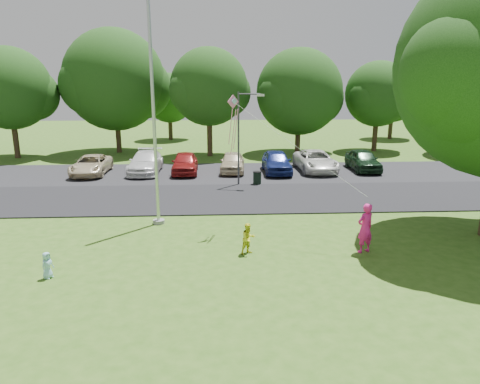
{
  "coord_description": "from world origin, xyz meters",
  "views": [
    {
      "loc": [
        -0.92,
        -12.66,
        5.8
      ],
      "look_at": [
        -0.05,
        4.0,
        1.6
      ],
      "focal_mm": 32.0,
      "sensor_mm": 36.0,
      "label": 1
    }
  ],
  "objects_px": {
    "woman": "(365,228)",
    "child_yellow": "(248,239)",
    "street_lamp": "(242,130)",
    "flagpole": "(154,126)",
    "kite": "(237,116)",
    "trash_can": "(257,178)",
    "child_blue": "(47,265)"
  },
  "relations": [
    {
      "from": "child_yellow",
      "to": "woman",
      "type": "bearing_deg",
      "value": -31.24
    },
    {
      "from": "trash_can",
      "to": "child_yellow",
      "type": "bearing_deg",
      "value": -96.89
    },
    {
      "from": "street_lamp",
      "to": "child_yellow",
      "type": "xyz_separation_m",
      "value": [
        -0.38,
        -10.55,
        -2.7
      ]
    },
    {
      "from": "kite",
      "to": "street_lamp",
      "type": "bearing_deg",
      "value": 49.71
    },
    {
      "from": "flagpole",
      "to": "child_yellow",
      "type": "bearing_deg",
      "value": -44.74
    },
    {
      "from": "trash_can",
      "to": "woman",
      "type": "bearing_deg",
      "value": -75.11
    },
    {
      "from": "flagpole",
      "to": "trash_can",
      "type": "bearing_deg",
      "value": 55.18
    },
    {
      "from": "child_blue",
      "to": "kite",
      "type": "bearing_deg",
      "value": -31.27
    },
    {
      "from": "flagpole",
      "to": "street_lamp",
      "type": "distance_m",
      "value": 8.08
    },
    {
      "from": "street_lamp",
      "to": "kite",
      "type": "relative_size",
      "value": 1.14
    },
    {
      "from": "trash_can",
      "to": "child_blue",
      "type": "xyz_separation_m",
      "value": [
        -7.59,
        -12.24,
        0.02
      ]
    },
    {
      "from": "trash_can",
      "to": "street_lamp",
      "type": "bearing_deg",
      "value": -176.65
    },
    {
      "from": "woman",
      "to": "child_yellow",
      "type": "relative_size",
      "value": 1.61
    },
    {
      "from": "trash_can",
      "to": "kite",
      "type": "relative_size",
      "value": 0.17
    },
    {
      "from": "flagpole",
      "to": "trash_can",
      "type": "xyz_separation_m",
      "value": [
        4.89,
        7.03,
        -3.76
      ]
    },
    {
      "from": "flagpole",
      "to": "kite",
      "type": "height_order",
      "value": "flagpole"
    },
    {
      "from": "trash_can",
      "to": "child_blue",
      "type": "relative_size",
      "value": 0.96
    },
    {
      "from": "flagpole",
      "to": "woman",
      "type": "relative_size",
      "value": 5.57
    },
    {
      "from": "child_blue",
      "to": "child_yellow",
      "type": "bearing_deg",
      "value": -51.12
    },
    {
      "from": "street_lamp",
      "to": "child_yellow",
      "type": "distance_m",
      "value": 10.89
    },
    {
      "from": "kite",
      "to": "flagpole",
      "type": "bearing_deg",
      "value": 126.28
    },
    {
      "from": "street_lamp",
      "to": "child_yellow",
      "type": "bearing_deg",
      "value": -75.54
    },
    {
      "from": "flagpole",
      "to": "kite",
      "type": "xyz_separation_m",
      "value": [
        3.32,
        -1.09,
        0.47
      ]
    },
    {
      "from": "woman",
      "to": "child_yellow",
      "type": "bearing_deg",
      "value": -24.36
    },
    {
      "from": "flagpole",
      "to": "kite",
      "type": "distance_m",
      "value": 3.52
    },
    {
      "from": "trash_can",
      "to": "kite",
      "type": "height_order",
      "value": "kite"
    },
    {
      "from": "trash_can",
      "to": "woman",
      "type": "distance_m",
      "value": 11.05
    },
    {
      "from": "street_lamp",
      "to": "child_blue",
      "type": "distance_m",
      "value": 14.18
    },
    {
      "from": "street_lamp",
      "to": "woman",
      "type": "height_order",
      "value": "street_lamp"
    },
    {
      "from": "child_blue",
      "to": "kite",
      "type": "xyz_separation_m",
      "value": [
        6.02,
        4.12,
        4.21
      ]
    },
    {
      "from": "woman",
      "to": "flagpole",
      "type": "bearing_deg",
      "value": -48.65
    },
    {
      "from": "child_blue",
      "to": "woman",
      "type": "bearing_deg",
      "value": -57.11
    }
  ]
}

